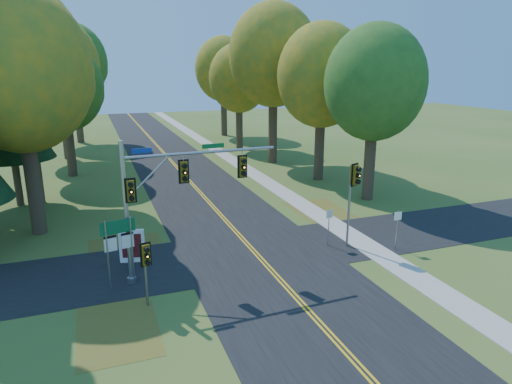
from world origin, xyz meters
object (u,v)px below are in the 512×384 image
object	(u,v)px
traffic_mast	(166,190)
info_kiosk	(132,246)
east_signal_pole	(353,184)
route_sign_cluster	(119,239)

from	to	relation	value
traffic_mast	info_kiosk	bearing A→B (deg)	120.85
traffic_mast	info_kiosk	world-z (taller)	traffic_mast
east_signal_pole	info_kiosk	xyz separation A→B (m)	(-11.56, 2.11, -2.75)
traffic_mast	east_signal_pole	bearing A→B (deg)	-0.69
traffic_mast	east_signal_pole	distance (m)	10.06
east_signal_pole	route_sign_cluster	xyz separation A→B (m)	(-12.27, -0.55, -1.30)
traffic_mast	info_kiosk	size ratio (longest dim) A/B	4.19
route_sign_cluster	info_kiosk	world-z (taller)	route_sign_cluster
traffic_mast	east_signal_pole	size ratio (longest dim) A/B	1.54
route_sign_cluster	info_kiosk	xyz separation A→B (m)	(0.71, 2.66, -1.46)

